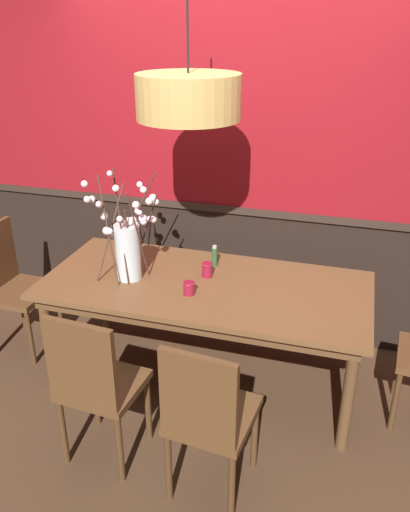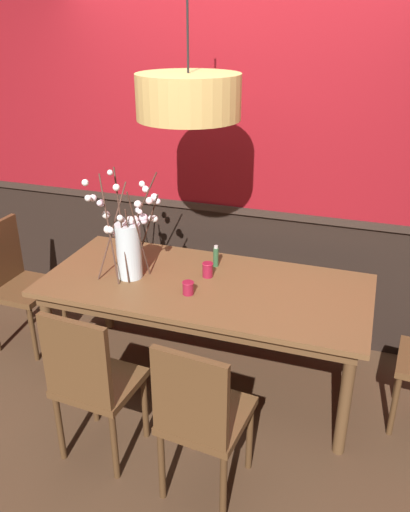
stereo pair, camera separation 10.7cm
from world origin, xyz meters
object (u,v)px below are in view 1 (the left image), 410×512
(dining_table, at_px, (205,294))
(candle_holder_nearer_center, at_px, (189,288))
(pendant_lamp, at_px, (188,97))
(candle_holder_nearer_edge, at_px, (207,270))
(chair_far_side_left, at_px, (205,256))
(condiment_bottle, at_px, (215,256))
(vase_with_blossoms, at_px, (128,247))
(chair_head_west_end, at_px, (11,281))
(chair_near_side_right, at_px, (208,414))
(chair_near_side_left, at_px, (95,382))
(chair_far_side_right, at_px, (276,261))

(dining_table, xyz_separation_m, candle_holder_nearer_center, (-0.05, -0.17, 0.12))
(candle_holder_nearer_center, xyz_separation_m, pendant_lamp, (-0.03, 0.14, 1.11))
(candle_holder_nearer_edge, height_order, pendant_lamp, pendant_lamp)
(chair_far_side_left, distance_m, condiment_bottle, 0.76)
(condiment_bottle, bearing_deg, vase_with_blossoms, -146.84)
(chair_head_west_end, xyz_separation_m, vase_with_blossoms, (0.99, -0.06, 0.43))
(vase_with_blossoms, xyz_separation_m, candle_holder_nearer_center, (0.45, -0.11, -0.17))
(candle_holder_nearer_edge, bearing_deg, chair_head_west_end, -176.68)
(chair_far_side_left, bearing_deg, candle_holder_nearer_center, -78.62)
(chair_near_side_right, distance_m, pendant_lamp, 1.68)
(chair_head_west_end, bearing_deg, chair_near_side_left, -37.46)
(chair_head_west_end, bearing_deg, dining_table, -0.26)
(candle_holder_nearer_edge, bearing_deg, chair_far_side_left, 107.48)
(chair_head_west_end, bearing_deg, vase_with_blossoms, -3.67)
(chair_near_side_right, distance_m, candle_holder_nearer_edge, 1.09)
(chair_far_side_left, height_order, pendant_lamp, pendant_lamp)
(chair_head_west_end, distance_m, chair_near_side_left, 1.43)
(chair_near_side_left, relative_size, pendant_lamp, 1.09)
(dining_table, relative_size, chair_far_side_right, 2.16)
(chair_far_side_left, relative_size, candle_holder_nearer_center, 10.75)
(dining_table, relative_size, chair_far_side_left, 2.32)
(chair_far_side_right, bearing_deg, candle_holder_nearer_edge, -111.46)
(chair_near_side_right, xyz_separation_m, chair_far_side_right, (0.03, 1.84, 0.00))
(candle_holder_nearer_center, height_order, pendant_lamp, pendant_lamp)
(candle_holder_nearer_edge, bearing_deg, chair_near_side_right, -73.42)
(dining_table, relative_size, vase_with_blossoms, 2.78)
(chair_far_side_left, bearing_deg, condiment_bottle, -68.09)
(candle_holder_nearer_edge, bearing_deg, dining_table, -82.00)
(vase_with_blossoms, bearing_deg, chair_far_side_left, 76.46)
(chair_head_west_end, relative_size, chair_far_side_right, 1.00)
(chair_near_side_right, distance_m, candle_holder_nearer_center, 0.86)
(candle_holder_nearer_center, bearing_deg, pendant_lamp, 103.72)
(vase_with_blossoms, bearing_deg, chair_head_west_end, 176.33)
(candle_holder_nearer_center, height_order, candle_holder_nearer_edge, candle_holder_nearer_edge)
(chair_near_side_right, relative_size, vase_with_blossoms, 1.28)
(pendant_lamp, bearing_deg, chair_near_side_right, -67.19)
(chair_head_west_end, bearing_deg, candle_holder_nearer_edge, 3.32)
(vase_with_blossoms, bearing_deg, candle_holder_nearer_center, -14.12)
(chair_far_side_left, relative_size, chair_near_side_left, 0.93)
(chair_far_side_left, relative_size, condiment_bottle, 5.94)
(candle_holder_nearer_edge, bearing_deg, vase_with_blossoms, -162.86)
(candle_holder_nearer_edge, relative_size, condiment_bottle, 0.65)
(dining_table, height_order, candle_holder_nearer_center, candle_holder_nearer_center)
(vase_with_blossoms, bearing_deg, chair_near_side_right, -47.59)
(chair_head_west_end, xyz_separation_m, candle_holder_nearer_edge, (1.48, 0.09, 0.26))
(chair_far_side_right, bearing_deg, chair_far_side_left, -177.67)
(chair_far_side_left, relative_size, pendant_lamp, 1.01)
(chair_far_side_right, distance_m, pendant_lamp, 1.72)
(chair_near_side_right, height_order, candle_holder_nearer_center, chair_near_side_right)
(chair_near_side_right, bearing_deg, chair_head_west_end, 152.55)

